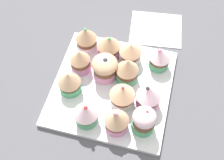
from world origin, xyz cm
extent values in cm
cube|color=#4C4C51|center=(0.00, 0.00, -1.50)|extent=(180.00, 180.00, 3.00)
cube|color=silver|center=(0.00, 0.00, 0.60)|extent=(29.77, 29.77, 1.20)
cylinder|color=#4C9E6B|center=(-9.13, -9.80, 2.46)|extent=(5.41, 5.41, 2.52)
cylinder|color=brown|center=(-9.13, -9.80, 4.51)|extent=(5.03, 5.03, 1.58)
ellipsoid|color=silver|center=(-9.13, -9.80, 6.61)|extent=(5.47, 5.47, 4.38)
sphere|color=red|center=(-8.68, -10.12, 8.70)|extent=(0.67, 0.67, 0.67)
cylinder|color=pink|center=(-2.82, -9.69, 2.53)|extent=(5.72, 5.72, 2.66)
cylinder|color=brown|center=(-2.82, -9.69, 4.57)|extent=(5.45, 5.45, 1.42)
cone|color=silver|center=(-2.82, -9.69, 7.00)|extent=(6.00, 6.00, 3.44)
sphere|color=#333338|center=(-2.76, -9.10, 8.58)|extent=(0.95, 0.95, 0.95)
cylinder|color=#4C9E6B|center=(9.34, -10.43, 2.36)|extent=(5.23, 5.23, 2.32)
cylinder|color=brown|center=(9.34, -10.43, 4.18)|extent=(4.96, 4.96, 1.32)
cone|color=silver|center=(9.34, -10.43, 6.33)|extent=(5.56, 5.56, 2.98)
sphere|color=pink|center=(9.29, -9.97, 7.66)|extent=(1.02, 1.02, 1.02)
cylinder|color=pink|center=(-10.59, -3.81, 2.43)|extent=(5.51, 5.51, 2.46)
cylinder|color=brown|center=(-10.59, -3.81, 4.27)|extent=(5.06, 5.06, 1.24)
cone|color=tan|center=(-10.59, -3.81, 6.61)|extent=(5.69, 5.69, 3.44)
sphere|color=pink|center=(-10.64, -3.43, 8.18)|extent=(0.96, 0.96, 0.96)
cylinder|color=white|center=(-3.86, -3.56, 2.38)|extent=(5.90, 5.90, 2.35)
cylinder|color=brown|center=(-3.86, -3.56, 4.26)|extent=(5.52, 5.52, 1.42)
cone|color=tan|center=(-3.86, -3.56, 6.47)|extent=(6.23, 6.23, 2.99)
sphere|color=red|center=(-3.68, -3.52, 7.85)|extent=(0.74, 0.74, 0.74)
cylinder|color=#4C9E6B|center=(3.22, -3.11, 2.47)|extent=(5.71, 5.71, 2.54)
cylinder|color=brown|center=(3.22, -3.11, 4.51)|extent=(5.46, 5.46, 1.54)
cone|color=tan|center=(3.22, -3.11, 7.18)|extent=(5.80, 5.80, 3.79)
cylinder|color=white|center=(9.16, -2.64, 2.39)|extent=(5.71, 5.71, 2.39)
cylinder|color=brown|center=(9.16, -2.64, 4.26)|extent=(5.15, 5.15, 1.35)
cone|color=tan|center=(9.16, -2.64, 6.37)|extent=(5.89, 5.89, 2.87)
cylinder|color=#4C9E6B|center=(-10.63, 3.51, 2.45)|extent=(5.38, 5.38, 2.50)
cylinder|color=brown|center=(-10.63, 3.51, 4.23)|extent=(4.91, 4.91, 1.06)
cone|color=silver|center=(-10.63, 3.51, 6.67)|extent=(5.86, 5.86, 3.83)
sphere|color=red|center=(-10.89, 3.18, 8.45)|extent=(0.89, 0.89, 0.89)
cylinder|color=pink|center=(2.84, 2.63, 2.47)|extent=(6.16, 6.16, 2.53)
cylinder|color=brown|center=(2.84, 2.63, 4.44)|extent=(5.88, 5.88, 1.42)
ellipsoid|color=tan|center=(2.84, 2.63, 6.25)|extent=(6.65, 6.65, 3.67)
sphere|color=#333338|center=(2.89, 2.44, 7.91)|extent=(1.18, 1.18, 1.18)
cylinder|color=pink|center=(9.70, 3.37, 2.45)|extent=(5.95, 5.95, 2.49)
cylinder|color=brown|center=(9.70, 3.37, 4.27)|extent=(5.43, 5.43, 1.16)
cone|color=tan|center=(9.70, 3.37, 6.64)|extent=(6.11, 6.11, 3.59)
sphere|color=#4CB266|center=(9.35, 3.01, 8.32)|extent=(0.76, 0.76, 0.76)
cylinder|color=#4C9E6B|center=(-3.49, 9.97, 2.39)|extent=(5.47, 5.47, 2.37)
cylinder|color=brown|center=(-3.49, 9.97, 4.12)|extent=(5.05, 5.05, 1.10)
cone|color=tan|center=(-3.49, 9.97, 6.45)|extent=(5.76, 5.76, 3.56)
cylinder|color=pink|center=(3.30, 9.33, 2.42)|extent=(5.25, 5.25, 2.45)
cylinder|color=brown|center=(3.30, 9.33, 4.43)|extent=(4.96, 4.96, 1.57)
cone|color=tan|center=(3.30, 9.33, 6.83)|extent=(5.27, 5.27, 3.24)
cylinder|color=white|center=(10.43, 9.84, 2.42)|extent=(5.84, 5.84, 2.45)
cylinder|color=brown|center=(10.43, 9.84, 4.40)|extent=(5.42, 5.42, 1.50)
cone|color=tan|center=(10.43, 9.84, 7.06)|extent=(5.85, 5.85, 3.83)
sphere|color=#4CB266|center=(10.31, 9.81, 8.86)|extent=(0.80, 0.80, 0.80)
cube|color=white|center=(22.93, -7.60, 0.30)|extent=(14.66, 16.39, 0.60)
camera|label=1|loc=(-37.43, -9.59, 66.47)|focal=47.24mm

